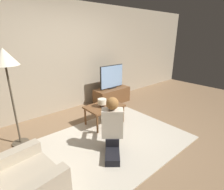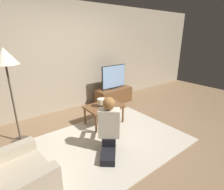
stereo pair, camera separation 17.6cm
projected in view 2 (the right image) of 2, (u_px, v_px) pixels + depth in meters
name	position (u px, v px, depth m)	size (l,w,h in m)	color
ground_plane	(112.00, 141.00, 3.20)	(10.00, 10.00, 0.00)	#896B4C
wall_back	(63.00, 58.00, 4.22)	(10.00, 0.06, 2.60)	tan
rug	(112.00, 140.00, 3.20)	(2.56, 1.92, 0.02)	beige
tv_stand	(114.00, 96.00, 4.94)	(1.01, 0.45, 0.42)	brown
tv	(114.00, 77.00, 4.77)	(0.77, 0.08, 0.65)	black
coffee_table	(104.00, 108.00, 3.70)	(0.78, 0.51, 0.43)	brown
floor_lamp	(5.00, 62.00, 2.73)	(0.42, 0.42, 1.66)	#4C4233
person_kneeling	(109.00, 126.00, 2.79)	(0.74, 0.81, 0.93)	black
table_lamp	(102.00, 102.00, 3.61)	(0.18, 0.18, 0.17)	#4C3823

